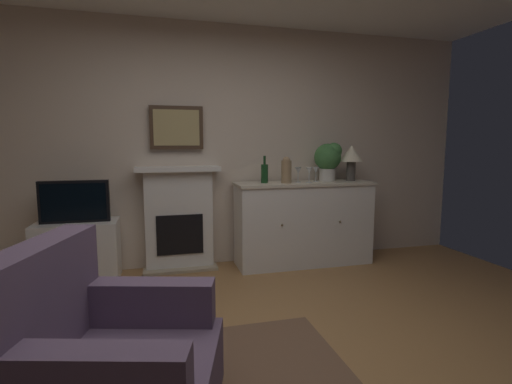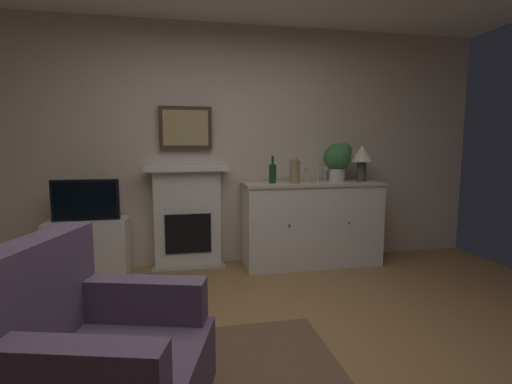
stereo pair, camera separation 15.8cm
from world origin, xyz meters
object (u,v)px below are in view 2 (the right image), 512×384
object	(u,v)px
tv_cabinet	(89,249)
wine_glass_right	(325,171)
framed_picture	(186,128)
wine_glass_center	(318,172)
wine_glass_left	(307,171)
wine_bottle	(273,173)
armchair	(95,360)
table_lamp	(362,156)
fireplace_unit	(188,217)
vase_decorative	(295,170)
tv_set	(86,200)
sideboard_cabinet	(312,224)
potted_plant_small	(338,158)

from	to	relation	value
tv_cabinet	wine_glass_right	bearing A→B (deg)	-0.01
framed_picture	wine_glass_center	bearing A→B (deg)	-11.40
framed_picture	wine_glass_center	size ratio (longest dim) A/B	3.33
wine_glass_center	tv_cabinet	world-z (taller)	wine_glass_center
wine_glass_left	wine_glass_center	xyz separation A→B (m)	(0.11, -0.05, 0.00)
wine_bottle	armchair	size ratio (longest dim) A/B	0.29
table_lamp	tv_cabinet	size ratio (longest dim) A/B	0.53
fireplace_unit	wine_glass_right	world-z (taller)	fireplace_unit
wine_glass_right	vase_decorative	xyz separation A→B (m)	(-0.37, -0.06, 0.02)
vase_decorative	tv_set	distance (m)	2.11
framed_picture	tv_set	world-z (taller)	framed_picture
sideboard_cabinet	armchair	distance (m)	2.85
sideboard_cabinet	wine_glass_left	distance (m)	0.58
fireplace_unit	framed_picture	xyz separation A→B (m)	(0.00, 0.05, 0.95)
wine_glass_left	tv_set	xyz separation A→B (m)	(-2.25, 0.00, -0.25)
tv_set	armchair	distance (m)	2.30
sideboard_cabinet	potted_plant_small	distance (m)	0.78
wine_glass_left	vase_decorative	bearing A→B (deg)	-164.93
vase_decorative	armchair	distance (m)	2.76
framed_picture	table_lamp	xyz separation A→B (m)	(1.91, -0.22, -0.30)
potted_plant_small	framed_picture	bearing A→B (deg)	173.89
armchair	tv_set	bearing A→B (deg)	103.36
tv_set	armchair	size ratio (longest dim) A/B	0.63
fireplace_unit	vase_decorative	distance (m)	1.25
wine_glass_left	vase_decorative	world-z (taller)	vase_decorative
tv_cabinet	tv_set	distance (m)	0.50
sideboard_cabinet	wine_glass_center	world-z (taller)	wine_glass_center
table_lamp	wine_glass_right	bearing A→B (deg)	178.02
vase_decorative	wine_glass_right	bearing A→B (deg)	9.92
wine_glass_right	wine_bottle	bearing A→B (deg)	-179.90
wine_glass_left	wine_glass_center	distance (m)	0.12
vase_decorative	tv_cabinet	world-z (taller)	vase_decorative
framed_picture	wine_bottle	distance (m)	1.04
sideboard_cabinet	framed_picture	bearing A→B (deg)	170.62
vase_decorative	potted_plant_small	xyz separation A→B (m)	(0.53, 0.10, 0.12)
fireplace_unit	sideboard_cabinet	size ratio (longest dim) A/B	0.72
framed_picture	wine_glass_right	size ratio (longest dim) A/B	3.33
framed_picture	vase_decorative	xyz separation A→B (m)	(1.12, -0.27, -0.44)
tv_cabinet	armchair	bearing A→B (deg)	-76.77
wine_bottle	tv_cabinet	distance (m)	2.01
wine_bottle	potted_plant_small	bearing A→B (deg)	2.41
fireplace_unit	wine_bottle	size ratio (longest dim) A/B	3.79
vase_decorative	potted_plant_small	world-z (taller)	potted_plant_small
vase_decorative	tv_set	xyz separation A→B (m)	(-2.10, 0.04, -0.27)
wine_glass_right	tv_set	bearing A→B (deg)	-179.47
table_lamp	vase_decorative	xyz separation A→B (m)	(-0.79, -0.05, -0.14)
table_lamp	wine_glass_right	world-z (taller)	table_lamp
wine_glass_left	wine_glass_center	world-z (taller)	same
wine_bottle	table_lamp	bearing A→B (deg)	-0.76
sideboard_cabinet	wine_bottle	world-z (taller)	wine_bottle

